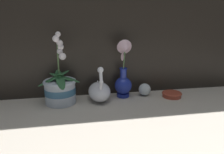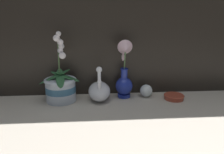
{
  "view_description": "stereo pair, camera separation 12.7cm",
  "coord_description": "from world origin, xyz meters",
  "px_view_note": "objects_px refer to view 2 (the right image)",
  "views": [
    {
      "loc": [
        -0.23,
        -1.1,
        0.49
      ],
      "look_at": [
        -0.02,
        0.1,
        0.14
      ],
      "focal_mm": 35.0,
      "sensor_mm": 36.0,
      "label": 1
    },
    {
      "loc": [
        -0.11,
        -1.12,
        0.49
      ],
      "look_at": [
        -0.02,
        0.1,
        0.14
      ],
      "focal_mm": 35.0,
      "sensor_mm": 36.0,
      "label": 2
    }
  ],
  "objects_px": {
    "glass_sphere": "(146,91)",
    "swan_figurine": "(99,90)",
    "blue_vase": "(124,78)",
    "amber_dish": "(174,96)",
    "orchid_potted_plant": "(61,86)"
  },
  "relations": [
    {
      "from": "glass_sphere",
      "to": "swan_figurine",
      "type": "bearing_deg",
      "value": -174.59
    },
    {
      "from": "blue_vase",
      "to": "glass_sphere",
      "type": "xyz_separation_m",
      "value": [
        0.14,
        0.0,
        -0.08
      ]
    },
    {
      "from": "blue_vase",
      "to": "amber_dish",
      "type": "xyz_separation_m",
      "value": [
        0.3,
        -0.05,
        -0.11
      ]
    },
    {
      "from": "blue_vase",
      "to": "glass_sphere",
      "type": "bearing_deg",
      "value": 1.53
    },
    {
      "from": "blue_vase",
      "to": "glass_sphere",
      "type": "relative_size",
      "value": 4.61
    },
    {
      "from": "orchid_potted_plant",
      "to": "glass_sphere",
      "type": "bearing_deg",
      "value": 3.62
    },
    {
      "from": "glass_sphere",
      "to": "orchid_potted_plant",
      "type": "bearing_deg",
      "value": -176.38
    },
    {
      "from": "swan_figurine",
      "to": "glass_sphere",
      "type": "distance_m",
      "value": 0.29
    },
    {
      "from": "orchid_potted_plant",
      "to": "amber_dish",
      "type": "relative_size",
      "value": 3.35
    },
    {
      "from": "amber_dish",
      "to": "blue_vase",
      "type": "bearing_deg",
      "value": 169.88
    },
    {
      "from": "orchid_potted_plant",
      "to": "blue_vase",
      "type": "relative_size",
      "value": 1.14
    },
    {
      "from": "glass_sphere",
      "to": "amber_dish",
      "type": "xyz_separation_m",
      "value": [
        0.16,
        -0.06,
        -0.02
      ]
    },
    {
      "from": "blue_vase",
      "to": "glass_sphere",
      "type": "height_order",
      "value": "blue_vase"
    },
    {
      "from": "swan_figurine",
      "to": "glass_sphere",
      "type": "xyz_separation_m",
      "value": [
        0.29,
        0.03,
        -0.02
      ]
    },
    {
      "from": "amber_dish",
      "to": "glass_sphere",
      "type": "bearing_deg",
      "value": 160.32
    }
  ]
}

